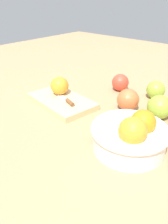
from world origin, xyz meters
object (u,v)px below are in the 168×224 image
cutting_board (62,101)px  apple_front_left_3 (159,107)px  knife (66,99)px  apple_front_right (120,82)px  apple_front_left_2 (128,100)px  bowl (131,135)px  orange_on_board (60,86)px  apple_front_left (156,90)px

cutting_board → apple_front_left_3: bearing=-156.2°
knife → apple_front_right: bearing=-104.7°
apple_front_left_2 → apple_front_right: size_ratio=1.10×
knife → bowl: bearing=167.8°
orange_on_board → apple_front_left_2: orange_on_board is taller
cutting_board → apple_front_left_2: bearing=-149.5°
apple_front_left_3 → apple_front_right: (0.22, -0.11, -0.00)m
cutting_board → knife: size_ratio=1.63×
apple_front_left → apple_front_right: bearing=8.9°
knife → apple_front_left: apple_front_left is taller
cutting_board → apple_front_left_2: apple_front_left_2 is taller
knife → orange_on_board: bearing=-24.3°
knife → apple_front_left: size_ratio=2.21×
orange_on_board → apple_front_left_3: size_ratio=0.86×
cutting_board → orange_on_board: 0.06m
apple_front_left_2 → apple_front_left_3: 0.11m
cutting_board → apple_front_right: apple_front_right is taller
bowl → cutting_board: bearing=-11.6°
knife → apple_front_left_2: 0.22m
bowl → knife: bearing=-12.2°
apple_front_right → apple_front_left_3: bearing=153.1°
knife → apple_front_left_2: size_ratio=2.02×
apple_front_left_2 → apple_front_left_3: size_ratio=0.97×
apple_front_left → apple_front_right: 0.15m
apple_front_left_2 → apple_front_right: apple_front_left_2 is taller
cutting_board → orange_on_board: (0.03, -0.02, 0.04)m
orange_on_board → apple_front_left_3: (-0.34, -0.11, -0.02)m
apple_front_left_2 → apple_front_left_3: bearing=-171.1°
knife → apple_front_right: size_ratio=2.22×
cutting_board → bowl: bearing=168.4°
apple_front_left → apple_front_left_2: 0.15m
knife → apple_front_left_3: apple_front_left_3 is taller
apple_front_left → apple_front_left_2: bearing=78.9°
orange_on_board → apple_front_left: 0.36m
bowl → orange_on_board: bowl is taller
cutting_board → apple_front_left: apple_front_left is taller
apple_front_left → bowl: bearing=105.2°
knife → apple_front_right: 0.26m
knife → apple_front_right: (-0.06, -0.25, 0.01)m
cutting_board → apple_front_right: bearing=-109.7°
bowl → knife: bowl is taller
apple_front_left → cutting_board: bearing=49.3°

